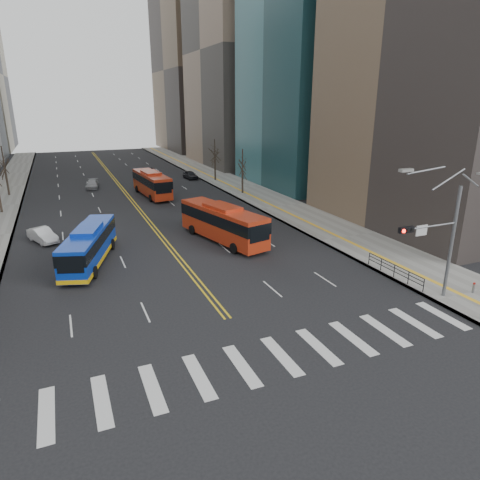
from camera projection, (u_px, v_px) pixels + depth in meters
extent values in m
plane|color=black|center=(262.00, 361.00, 22.93)|extent=(220.00, 220.00, 0.00)
cube|color=gray|center=(239.00, 187.00, 68.78)|extent=(7.00, 130.00, 0.15)
cube|color=gray|center=(1.00, 206.00, 56.21)|extent=(5.00, 130.00, 0.15)
cube|color=silver|center=(46.00, 414.00, 18.99)|extent=(0.70, 4.00, 0.01)
cube|color=silver|center=(102.00, 400.00, 19.87)|extent=(0.70, 4.00, 0.01)
cube|color=silver|center=(152.00, 388.00, 20.74)|extent=(0.70, 4.00, 0.01)
cube|color=silver|center=(199.00, 376.00, 21.62)|extent=(0.70, 4.00, 0.01)
cube|color=silver|center=(242.00, 366.00, 22.49)|extent=(0.70, 4.00, 0.01)
cube|color=silver|center=(281.00, 356.00, 23.36)|extent=(0.70, 4.00, 0.01)
cube|color=silver|center=(318.00, 346.00, 24.24)|extent=(0.70, 4.00, 0.01)
cube|color=silver|center=(353.00, 338.00, 25.11)|extent=(0.70, 4.00, 0.01)
cube|color=silver|center=(385.00, 330.00, 25.99)|extent=(0.70, 4.00, 0.01)
cube|color=silver|center=(414.00, 322.00, 26.86)|extent=(0.70, 4.00, 0.01)
cube|color=silver|center=(442.00, 315.00, 27.73)|extent=(0.70, 4.00, 0.01)
cube|color=gold|center=(117.00, 184.00, 71.01)|extent=(0.15, 100.00, 0.01)
cube|color=gold|center=(120.00, 184.00, 71.16)|extent=(0.15, 100.00, 0.01)
cube|color=gray|center=(246.00, 52.00, 89.04)|extent=(20.00, 26.00, 46.00)
cube|color=brown|center=(196.00, 71.00, 117.32)|extent=(18.00, 30.00, 42.00)
cylinder|color=slate|center=(452.00, 244.00, 29.06)|extent=(0.24, 0.24, 8.00)
cylinder|color=slate|center=(430.00, 226.00, 27.76)|extent=(4.50, 0.12, 0.12)
cube|color=black|center=(406.00, 230.00, 27.04)|extent=(1.10, 0.28, 0.38)
cylinder|color=#FF190C|center=(404.00, 231.00, 26.77)|extent=(0.24, 0.08, 0.24)
cylinder|color=black|center=(408.00, 230.00, 26.90)|extent=(0.24, 0.08, 0.24)
cylinder|color=black|center=(412.00, 230.00, 27.03)|extent=(0.24, 0.08, 0.24)
cube|color=silver|center=(422.00, 230.00, 27.58)|extent=(0.90, 0.06, 0.70)
cube|color=#999993|center=(406.00, 170.00, 25.63)|extent=(0.90, 0.35, 0.18)
cube|color=black|center=(395.00, 265.00, 33.11)|extent=(0.04, 6.00, 0.04)
cylinder|color=black|center=(424.00, 286.00, 30.64)|extent=(0.06, 0.06, 1.00)
cylinder|color=black|center=(408.00, 278.00, 31.95)|extent=(0.06, 0.06, 1.00)
cylinder|color=black|center=(394.00, 271.00, 33.27)|extent=(0.06, 0.06, 1.00)
cylinder|color=black|center=(381.00, 265.00, 34.58)|extent=(0.06, 0.06, 1.00)
cylinder|color=black|center=(369.00, 259.00, 35.89)|extent=(0.06, 0.06, 1.00)
cylinder|color=slate|center=(473.00, 288.00, 30.56)|extent=(0.16, 0.16, 0.70)
cylinder|color=#B2140F|center=(474.00, 283.00, 30.44)|extent=(0.17, 0.17, 0.10)
cylinder|color=black|center=(7.00, 183.00, 61.96)|extent=(0.28, 0.28, 3.80)
cylinder|color=black|center=(242.00, 182.00, 63.33)|extent=(0.28, 0.28, 3.50)
cylinder|color=black|center=(215.00, 170.00, 73.79)|extent=(0.28, 0.28, 3.75)
cube|color=#0B30A9|center=(89.00, 245.00, 36.22)|extent=(5.51, 11.03, 2.55)
cube|color=black|center=(88.00, 239.00, 36.05)|extent=(5.58, 11.06, 0.93)
cube|color=#0B30A9|center=(87.00, 230.00, 35.79)|extent=(2.90, 4.17, 0.40)
cube|color=#E3AB0B|center=(91.00, 257.00, 36.55)|extent=(5.58, 11.06, 0.35)
cylinder|color=black|center=(65.00, 273.00, 33.18)|extent=(0.59, 1.04, 1.00)
cylinder|color=black|center=(94.00, 273.00, 33.36)|extent=(0.59, 1.04, 1.00)
cylinder|color=black|center=(87.00, 245.00, 39.76)|extent=(0.59, 1.04, 1.00)
cylinder|color=black|center=(112.00, 244.00, 39.95)|extent=(0.59, 1.04, 1.00)
cube|color=#B42D13|center=(223.00, 223.00, 41.92)|extent=(5.31, 11.78, 2.99)
cube|color=black|center=(223.00, 217.00, 41.74)|extent=(5.38, 11.81, 1.07)
cube|color=#B42D13|center=(222.00, 207.00, 41.42)|extent=(3.00, 4.41, 0.40)
cylinder|color=black|center=(234.00, 248.00, 38.80)|extent=(0.53, 1.04, 1.00)
cylinder|color=black|center=(256.00, 243.00, 40.29)|extent=(0.53, 1.04, 1.00)
cylinder|color=black|center=(192.00, 230.00, 44.39)|extent=(0.53, 1.04, 1.00)
cylinder|color=black|center=(213.00, 226.00, 45.88)|extent=(0.53, 1.04, 1.00)
cube|color=#B42D13|center=(152.00, 184.00, 61.92)|extent=(3.48, 11.52, 2.95)
cube|color=black|center=(151.00, 180.00, 61.74)|extent=(3.54, 11.54, 1.06)
cube|color=#B42D13|center=(151.00, 173.00, 61.43)|extent=(2.37, 4.12, 0.40)
cylinder|color=black|center=(151.00, 198.00, 58.70)|extent=(0.38, 1.02, 1.00)
cylinder|color=black|center=(169.00, 196.00, 59.83)|extent=(0.38, 1.02, 1.00)
cylinder|color=black|center=(137.00, 189.00, 64.82)|extent=(0.38, 1.02, 1.00)
cylinder|color=black|center=(154.00, 188.00, 65.96)|extent=(0.38, 1.02, 1.00)
imported|color=silver|center=(43.00, 235.00, 41.95)|extent=(3.09, 4.48, 1.40)
imported|color=black|center=(190.00, 175.00, 75.80)|extent=(2.07, 4.31, 1.42)
imported|color=gray|center=(92.00, 184.00, 67.66)|extent=(2.52, 4.73, 1.30)
imported|color=black|center=(150.00, 171.00, 80.16)|extent=(2.62, 4.74, 1.26)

